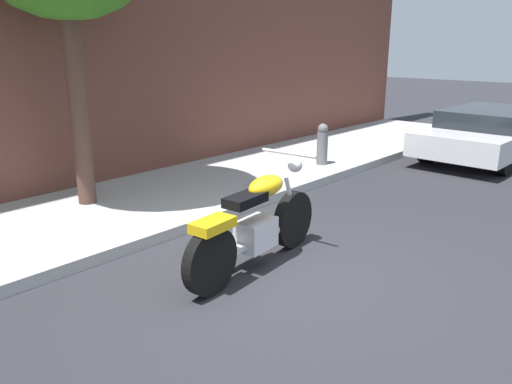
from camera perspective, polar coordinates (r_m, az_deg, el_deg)
ground_plane at (r=5.30m, az=3.08°, el=-9.37°), size 60.00×60.00×0.00m
sidewalk at (r=7.33m, az=-14.97°, el=-1.86°), size 20.03×2.57×0.14m
motorcycle at (r=5.28m, az=-0.05°, el=-3.85°), size 2.14×0.70×1.17m
parked_car_white at (r=11.63m, az=25.24°, el=6.28°), size 4.39×1.83×1.03m
fire_hydrant at (r=9.42m, az=7.56°, el=5.04°), size 0.20×0.20×0.91m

